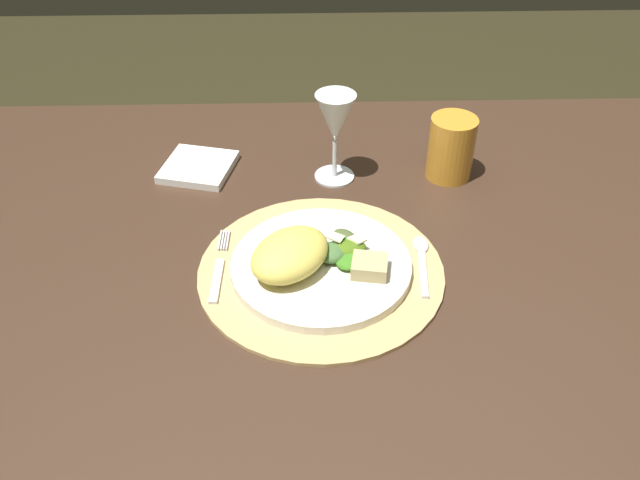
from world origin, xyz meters
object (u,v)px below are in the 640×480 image
(fork, at_px, (219,269))
(spoon, at_px, (422,256))
(dining_table, at_px, (353,326))
(wine_glass, at_px, (335,122))
(amber_tumbler, at_px, (451,148))
(dinner_plate, at_px, (321,266))
(napkin, at_px, (198,167))

(fork, distance_m, spoon, 0.30)
(dining_table, xyz_separation_m, wine_glass, (-0.02, 0.22, 0.25))
(spoon, xyz_separation_m, wine_glass, (-0.12, 0.22, 0.10))
(wine_glass, relative_size, amber_tumbler, 1.43)
(wine_glass, bearing_deg, amber_tumbler, 0.52)
(amber_tumbler, bearing_deg, dining_table, -128.04)
(fork, height_order, wine_glass, wine_glass)
(wine_glass, bearing_deg, dinner_plate, -97.02)
(dinner_plate, xyz_separation_m, napkin, (-0.21, 0.28, -0.01))
(dining_table, relative_size, wine_glass, 8.88)
(dinner_plate, bearing_deg, spoon, 8.89)
(dinner_plate, relative_size, amber_tumbler, 2.37)
(wine_glass, distance_m, amber_tumbler, 0.20)
(amber_tumbler, bearing_deg, spoon, -109.16)
(dinner_plate, relative_size, fork, 1.64)
(dining_table, distance_m, fork, 0.25)
(spoon, distance_m, napkin, 0.44)
(dinner_plate, bearing_deg, napkin, 126.86)
(dining_table, bearing_deg, napkin, 136.06)
(spoon, height_order, amber_tumbler, amber_tumbler)
(dinner_plate, height_order, spoon, dinner_plate)
(dinner_plate, distance_m, fork, 0.15)
(dinner_plate, distance_m, amber_tumbler, 0.34)
(dinner_plate, height_order, amber_tumbler, amber_tumbler)
(fork, height_order, spoon, spoon)
(dinner_plate, bearing_deg, amber_tumbler, 47.67)
(dining_table, distance_m, wine_glass, 0.33)
(wine_glass, bearing_deg, napkin, 173.17)
(spoon, height_order, wine_glass, wine_glass)
(spoon, bearing_deg, wine_glass, 117.77)
(fork, bearing_deg, dinner_plate, -1.27)
(dinner_plate, bearing_deg, wine_glass, 82.98)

